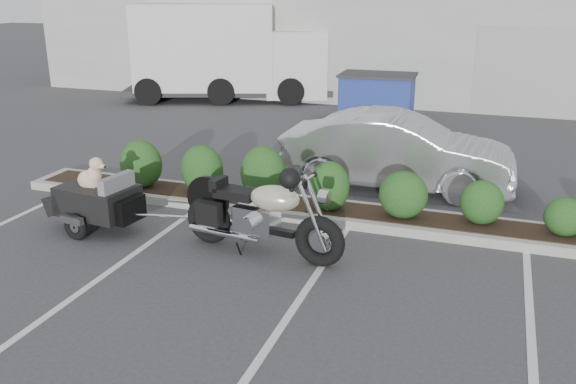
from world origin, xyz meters
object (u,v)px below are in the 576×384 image
(sedan, at_px, (397,151))
(dumpster, at_px, (377,98))
(motorcycle, at_px, (260,216))
(delivery_truck, at_px, (228,54))
(pet_trailer, at_px, (97,199))

(sedan, distance_m, dumpster, 5.92)
(motorcycle, distance_m, delivery_truck, 12.77)
(delivery_truck, bearing_deg, dumpster, -39.02)
(pet_trailer, height_order, delivery_truck, delivery_truck)
(sedan, height_order, dumpster, sedan)
(motorcycle, distance_m, dumpster, 9.44)
(sedan, height_order, delivery_truck, delivery_truck)
(sedan, xyz_separation_m, dumpster, (-1.53, 5.72, -0.02))
(sedan, relative_size, dumpster, 2.04)
(motorcycle, xyz_separation_m, dumpster, (-0.21, 9.44, 0.10))
(sedan, relative_size, delivery_truck, 0.60)
(motorcycle, xyz_separation_m, pet_trailer, (-2.78, 0.03, -0.07))
(sedan, bearing_deg, dumpster, 14.52)
(dumpster, xyz_separation_m, delivery_truck, (-5.46, 1.97, 0.81))
(motorcycle, relative_size, pet_trailer, 1.24)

